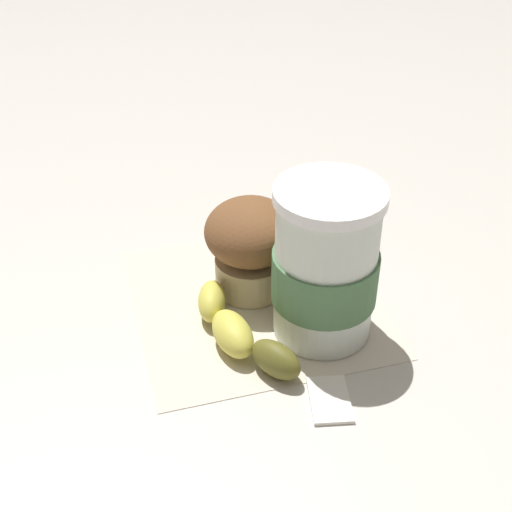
{
  "coord_description": "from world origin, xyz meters",
  "views": [
    {
      "loc": [
        0.12,
        0.51,
        0.43
      ],
      "look_at": [
        0.0,
        0.0,
        0.05
      ],
      "focal_mm": 50.0,
      "sensor_mm": 36.0,
      "label": 1
    }
  ],
  "objects_px": {
    "coffee_cup": "(325,266)",
    "muffin": "(250,243)",
    "sugar_packet": "(330,398)",
    "banana": "(238,331)"
  },
  "relations": [
    {
      "from": "coffee_cup",
      "to": "muffin",
      "type": "relative_size",
      "value": 1.53
    },
    {
      "from": "banana",
      "to": "muffin",
      "type": "bearing_deg",
      "value": -110.02
    },
    {
      "from": "muffin",
      "to": "banana",
      "type": "relative_size",
      "value": 0.67
    },
    {
      "from": "coffee_cup",
      "to": "sugar_packet",
      "type": "distance_m",
      "value": 0.11
    },
    {
      "from": "coffee_cup",
      "to": "banana",
      "type": "distance_m",
      "value": 0.09
    },
    {
      "from": "banana",
      "to": "sugar_packet",
      "type": "relative_size",
      "value": 2.8
    },
    {
      "from": "sugar_packet",
      "to": "banana",
      "type": "bearing_deg",
      "value": -54.49
    },
    {
      "from": "muffin",
      "to": "sugar_packet",
      "type": "height_order",
      "value": "muffin"
    },
    {
      "from": "banana",
      "to": "sugar_packet",
      "type": "xyz_separation_m",
      "value": [
        -0.06,
        0.08,
        -0.01
      ]
    },
    {
      "from": "coffee_cup",
      "to": "muffin",
      "type": "height_order",
      "value": "coffee_cup"
    }
  ]
}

